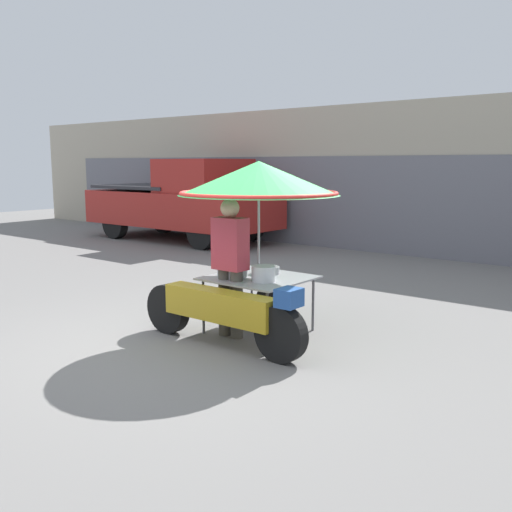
{
  "coord_description": "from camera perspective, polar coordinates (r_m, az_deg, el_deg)",
  "views": [
    {
      "loc": [
        4.23,
        -4.15,
        1.93
      ],
      "look_at": [
        0.27,
        0.81,
        0.9
      ],
      "focal_mm": 40.0,
      "sensor_mm": 36.0,
      "label": 1
    }
  ],
  "objects": [
    {
      "name": "ground_plane",
      "position": [
        6.24,
        -6.72,
        -8.88
      ],
      "size": [
        36.0,
        36.0,
        0.0
      ],
      "primitive_type": "plane",
      "color": "slate"
    },
    {
      "name": "pickup_truck",
      "position": [
        14.5,
        -7.2,
        5.41
      ],
      "size": [
        5.22,
        1.99,
        2.04
      ],
      "color": "black",
      "rests_on": "ground"
    },
    {
      "name": "shopfront_building",
      "position": [
        13.05,
        19.77,
        7.25
      ],
      "size": [
        28.0,
        2.06,
        3.22
      ],
      "color": "#B2A893",
      "rests_on": "ground"
    },
    {
      "name": "vendor_motorcycle_cart",
      "position": [
        6.34,
        -0.13,
        5.45
      ],
      "size": [
        2.17,
        1.82,
        1.96
      ],
      "color": "black",
      "rests_on": "ground"
    },
    {
      "name": "vendor_person",
      "position": [
        6.32,
        -2.59,
        -0.48
      ],
      "size": [
        0.38,
        0.22,
        1.56
      ],
      "color": "#4C473D",
      "rests_on": "ground"
    }
  ]
}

